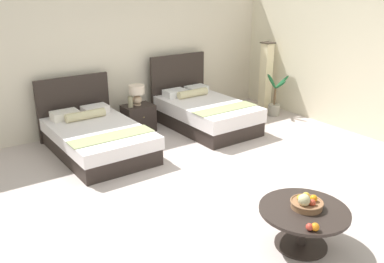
% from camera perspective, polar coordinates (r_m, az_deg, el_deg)
% --- Properties ---
extents(ground_plane, '(10.34, 9.70, 0.02)m').
position_cam_1_polar(ground_plane, '(6.29, 3.54, -6.12)').
color(ground_plane, '#BDAEA9').
extents(wall_back, '(10.34, 0.12, 2.79)m').
position_cam_1_polar(wall_back, '(8.36, -9.46, 10.40)').
color(wall_back, beige).
rests_on(wall_back, ground).
extents(wall_side_right, '(0.12, 5.30, 2.79)m').
position_cam_1_polar(wall_side_right, '(8.51, 20.40, 9.61)').
color(wall_side_right, beige).
rests_on(wall_side_right, ground).
extents(bed_near_window, '(1.38, 2.12, 1.14)m').
position_cam_1_polar(bed_near_window, '(7.17, -13.02, -0.73)').
color(bed_near_window, '#2C231F').
rests_on(bed_near_window, ground).
extents(bed_near_corner, '(1.32, 2.06, 1.32)m').
position_cam_1_polar(bed_near_corner, '(8.20, 1.68, 2.69)').
color(bed_near_corner, '#2C231F').
rests_on(bed_near_corner, ground).
extents(nightstand, '(0.57, 0.45, 0.52)m').
position_cam_1_polar(nightstand, '(8.05, -7.38, 1.83)').
color(nightstand, '#2C231F').
rests_on(nightstand, ground).
extents(table_lamp, '(0.30, 0.30, 0.39)m').
position_cam_1_polar(table_lamp, '(7.93, -7.61, 5.34)').
color(table_lamp, '#CBAC8C').
rests_on(table_lamp, nightstand).
extents(vase, '(0.10, 0.10, 0.21)m').
position_cam_1_polar(vase, '(7.84, -8.47, 4.07)').
color(vase, gray).
rests_on(vase, nightstand).
extents(coffee_table, '(0.97, 0.97, 0.46)m').
position_cam_1_polar(coffee_table, '(4.73, 15.07, -11.48)').
color(coffee_table, '#2C231F').
rests_on(coffee_table, ground).
extents(fruit_bowl, '(0.35, 0.35, 0.19)m').
position_cam_1_polar(fruit_bowl, '(4.67, 15.48, -9.43)').
color(fruit_bowl, '#8E6343').
rests_on(fruit_bowl, coffee_table).
extents(loose_apple, '(0.08, 0.08, 0.08)m').
position_cam_1_polar(loose_apple, '(4.31, 15.87, -12.53)').
color(loose_apple, '#AF362A').
rests_on(loose_apple, coffee_table).
extents(loose_orange, '(0.08, 0.08, 0.08)m').
position_cam_1_polar(loose_orange, '(4.32, 16.59, -12.48)').
color(loose_orange, orange).
rests_on(loose_orange, coffee_table).
extents(floor_lamp_corner, '(0.25, 0.25, 1.50)m').
position_cam_1_polar(floor_lamp_corner, '(9.43, 10.12, 7.47)').
color(floor_lamp_corner, '#332921').
rests_on(floor_lamp_corner, ground).
extents(potted_palm, '(0.62, 0.54, 0.94)m').
position_cam_1_polar(potted_palm, '(9.12, 11.28, 3.91)').
color(potted_palm, gray).
rests_on(potted_palm, ground).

